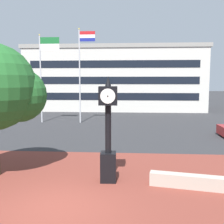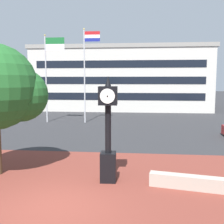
# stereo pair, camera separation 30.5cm
# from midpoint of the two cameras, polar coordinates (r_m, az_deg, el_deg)

# --- Properties ---
(ground_plane) EXTENTS (200.00, 200.00, 0.00)m
(ground_plane) POSITION_cam_midpoint_polar(r_m,az_deg,el_deg) (9.15, -11.12, -18.97)
(ground_plane) COLOR #2D2D30
(plaza_brick_paving) EXTENTS (44.00, 10.49, 0.01)m
(plaza_brick_paving) POSITION_cam_midpoint_polar(r_m,az_deg,el_deg) (10.24, -9.03, -16.03)
(plaza_brick_paving) COLOR brown
(plaza_brick_paving) RESTS_ON ground
(planter_wall) EXTENTS (3.22, 1.01, 0.50)m
(planter_wall) POSITION_cam_midpoint_polar(r_m,az_deg,el_deg) (10.57, 17.77, -14.10)
(planter_wall) COLOR #ADA393
(planter_wall) RESTS_ON ground
(street_clock) EXTENTS (0.73, 0.82, 4.11)m
(street_clock) POSITION_cam_midpoint_polar(r_m,az_deg,el_deg) (10.41, 0.01, -4.38)
(street_clock) COLOR black
(street_clock) RESTS_ON ground
(plaza_tree) EXTENTS (3.80, 3.54, 5.46)m
(plaza_tree) POSITION_cam_midpoint_polar(r_m,az_deg,el_deg) (12.02, -21.94, 4.56)
(plaza_tree) COLOR #4C3823
(plaza_tree) RESTS_ON ground
(flagpole_primary) EXTENTS (1.91, 0.14, 8.21)m
(flagpole_primary) POSITION_cam_midpoint_polar(r_m,az_deg,el_deg) (26.24, -12.95, 8.98)
(flagpole_primary) COLOR silver
(flagpole_primary) RESTS_ON ground
(flagpole_secondary) EXTENTS (1.53, 0.14, 8.71)m
(flagpole_secondary) POSITION_cam_midpoint_polar(r_m,az_deg,el_deg) (25.33, -5.18, 9.18)
(flagpole_secondary) COLOR silver
(flagpole_secondary) RESTS_ON ground
(civic_building) EXTENTS (23.82, 11.36, 8.51)m
(civic_building) POSITION_cam_midpoint_polar(r_m,az_deg,el_deg) (39.13, 2.32, 7.09)
(civic_building) COLOR beige
(civic_building) RESTS_ON ground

